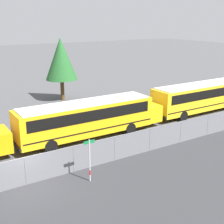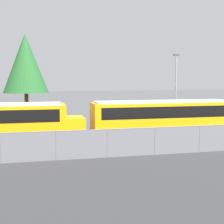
{
  "view_description": "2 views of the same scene",
  "coord_description": "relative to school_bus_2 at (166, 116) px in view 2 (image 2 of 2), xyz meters",
  "views": [
    {
      "loc": [
        -4.37,
        -16.26,
        9.26
      ],
      "look_at": [
        8.33,
        3.92,
        2.07
      ],
      "focal_mm": 50.0,
      "sensor_mm": 36.0,
      "label": 1
    },
    {
      "loc": [
        -15.87,
        -17.94,
        4.74
      ],
      "look_at": [
        -10.6,
        5.36,
        2.15
      ],
      "focal_mm": 50.0,
      "sensor_mm": 36.0,
      "label": 2
    }
  ],
  "objects": [
    {
      "name": "light_pole",
      "position": [
        4.29,
        7.84,
        2.23
      ],
      "size": [
        0.6,
        0.24,
        7.27
      ],
      "color": "gray",
      "rests_on": "ground_plane"
    },
    {
      "name": "school_bus_2",
      "position": [
        0.0,
        0.0,
        0.0
      ],
      "size": [
        12.69,
        2.52,
        2.99
      ],
      "color": "orange",
      "rests_on": "ground_plane"
    },
    {
      "name": "tree_1",
      "position": [
        -11.24,
        14.04,
        4.62
      ],
      "size": [
        5.07,
        5.07,
        9.72
      ],
      "color": "#51381E",
      "rests_on": "ground_plane"
    }
  ]
}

